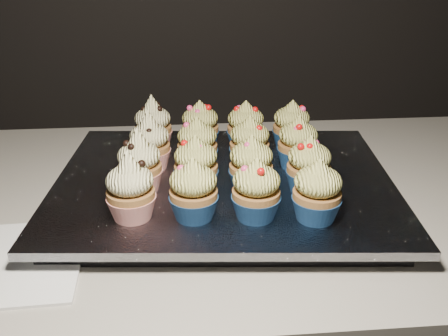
# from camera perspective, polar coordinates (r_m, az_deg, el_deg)

# --- Properties ---
(worktop) EXTENTS (2.44, 0.64, 0.04)m
(worktop) POSITION_cam_1_polar(r_m,az_deg,el_deg) (0.83, 12.91, -3.09)
(worktop) COLOR beige
(worktop) RESTS_ON cabinet
(napkin) EXTENTS (0.18, 0.18, 0.00)m
(napkin) POSITION_cam_1_polar(r_m,az_deg,el_deg) (0.68, -23.33, -9.84)
(napkin) COLOR white
(napkin) RESTS_ON worktop
(baking_tray) EXTENTS (0.49, 0.39, 0.02)m
(baking_tray) POSITION_cam_1_polar(r_m,az_deg,el_deg) (0.76, 0.00, -2.65)
(baking_tray) COLOR black
(baking_tray) RESTS_ON worktop
(foil_lining) EXTENTS (0.53, 0.43, 0.01)m
(foil_lining) POSITION_cam_1_polar(r_m,az_deg,el_deg) (0.75, 0.00, -1.51)
(foil_lining) COLOR silver
(foil_lining) RESTS_ON baking_tray
(cupcake_0) EXTENTS (0.06, 0.06, 0.10)m
(cupcake_0) POSITION_cam_1_polar(r_m,az_deg,el_deg) (0.64, -10.64, -2.45)
(cupcake_0) COLOR red
(cupcake_0) RESTS_ON foil_lining
(cupcake_1) EXTENTS (0.06, 0.06, 0.08)m
(cupcake_1) POSITION_cam_1_polar(r_m,az_deg,el_deg) (0.63, -3.51, -2.65)
(cupcake_1) COLOR navy
(cupcake_1) RESTS_ON foil_lining
(cupcake_2) EXTENTS (0.06, 0.06, 0.08)m
(cupcake_2) POSITION_cam_1_polar(r_m,az_deg,el_deg) (0.63, 3.69, -2.65)
(cupcake_2) COLOR navy
(cupcake_2) RESTS_ON foil_lining
(cupcake_3) EXTENTS (0.06, 0.06, 0.08)m
(cupcake_3) POSITION_cam_1_polar(r_m,az_deg,el_deg) (0.64, 10.60, -2.75)
(cupcake_3) COLOR navy
(cupcake_3) RESTS_ON foil_lining
(cupcake_4) EXTENTS (0.06, 0.06, 0.10)m
(cupcake_4) POSITION_cam_1_polar(r_m,az_deg,el_deg) (0.71, -9.62, 0.43)
(cupcake_4) COLOR red
(cupcake_4) RESTS_ON foil_lining
(cupcake_5) EXTENTS (0.06, 0.06, 0.08)m
(cupcake_5) POSITION_cam_1_polar(r_m,az_deg,el_deg) (0.70, -3.23, 0.25)
(cupcake_5) COLOR navy
(cupcake_5) RESTS_ON foil_lining
(cupcake_6) EXTENTS (0.06, 0.06, 0.08)m
(cupcake_6) POSITION_cam_1_polar(r_m,az_deg,el_deg) (0.70, 3.11, 0.29)
(cupcake_6) COLOR navy
(cupcake_6) RESTS_ON foil_lining
(cupcake_7) EXTENTS (0.06, 0.06, 0.08)m
(cupcake_7) POSITION_cam_1_polar(r_m,az_deg,el_deg) (0.71, 9.67, 0.18)
(cupcake_7) COLOR navy
(cupcake_7) RESTS_ON foil_lining
(cupcake_8) EXTENTS (0.06, 0.06, 0.10)m
(cupcake_8) POSITION_cam_1_polar(r_m,az_deg,el_deg) (0.78, -8.47, 2.75)
(cupcake_8) COLOR red
(cupcake_8) RESTS_ON foil_lining
(cupcake_9) EXTENTS (0.06, 0.06, 0.08)m
(cupcake_9) POSITION_cam_1_polar(r_m,az_deg,el_deg) (0.77, -3.07, 2.63)
(cupcake_9) COLOR navy
(cupcake_9) RESTS_ON foil_lining
(cupcake_10) EXTENTS (0.06, 0.06, 0.08)m
(cupcake_10) POSITION_cam_1_polar(r_m,az_deg,el_deg) (0.77, 2.93, 2.79)
(cupcake_10) COLOR navy
(cupcake_10) RESTS_ON foil_lining
(cupcake_11) EXTENTS (0.06, 0.06, 0.08)m
(cupcake_11) POSITION_cam_1_polar(r_m,az_deg,el_deg) (0.78, 8.43, 2.74)
(cupcake_11) COLOR navy
(cupcake_11) RESTS_ON foil_lining
(cupcake_12) EXTENTS (0.06, 0.06, 0.10)m
(cupcake_12) POSITION_cam_1_polar(r_m,az_deg,el_deg) (0.85, -8.11, 4.80)
(cupcake_12) COLOR red
(cupcake_12) RESTS_ON foil_lining
(cupcake_13) EXTENTS (0.06, 0.06, 0.08)m
(cupcake_13) POSITION_cam_1_polar(r_m,az_deg,el_deg) (0.84, -2.74, 4.75)
(cupcake_13) COLOR navy
(cupcake_13) RESTS_ON foil_lining
(cupcake_14) EXTENTS (0.06, 0.06, 0.08)m
(cupcake_14) POSITION_cam_1_polar(r_m,az_deg,el_deg) (0.84, 2.48, 4.70)
(cupcake_14) COLOR navy
(cupcake_14) RESTS_ON foil_lining
(cupcake_15) EXTENTS (0.06, 0.06, 0.08)m
(cupcake_15) POSITION_cam_1_polar(r_m,az_deg,el_deg) (0.85, 7.71, 4.72)
(cupcake_15) COLOR navy
(cupcake_15) RESTS_ON foil_lining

